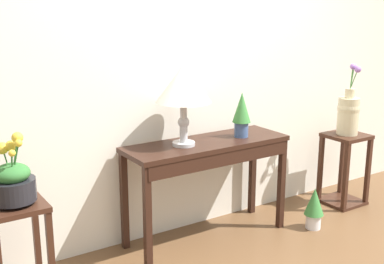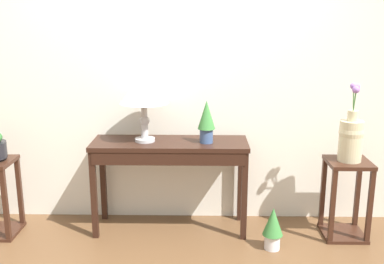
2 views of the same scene
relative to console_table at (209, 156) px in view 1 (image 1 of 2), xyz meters
name	(u,v)px [view 1 (image 1 of 2)]	position (x,y,z in m)	size (l,w,h in m)	color
back_wall_with_art	(189,47)	(0.04, 0.32, 0.76)	(9.00, 0.10, 2.80)	silver
console_table	(209,156)	(0.00, 0.00, 0.00)	(1.23, 0.41, 0.75)	black
table_lamp	(183,85)	(-0.20, 0.02, 0.53)	(0.38, 0.38, 0.57)	#B7B7BC
potted_plant_on_console	(242,112)	(0.29, -0.01, 0.29)	(0.14, 0.14, 0.33)	#3D5684
pedestal_stand_left	(19,254)	(-1.39, -0.09, -0.33)	(0.33, 0.33, 0.62)	#381E14
planter_bowl_wide_left	(13,181)	(-1.39, -0.09, 0.11)	(0.25, 0.25, 0.41)	black
pedestal_stand_right	(344,169)	(1.39, -0.08, -0.33)	(0.33, 0.33, 0.63)	#381E14
flower_vase_tall_right	(349,111)	(1.39, -0.08, 0.19)	(0.19, 0.20, 0.61)	beige
potted_plant_floor	(314,206)	(0.79, -0.31, -0.46)	(0.15, 0.15, 0.33)	silver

